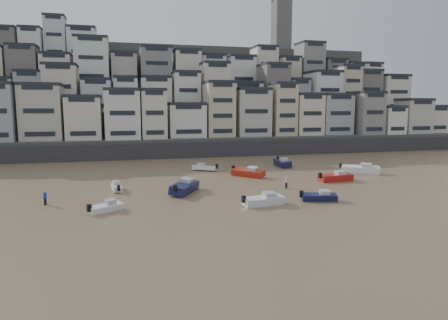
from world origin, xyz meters
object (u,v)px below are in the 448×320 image
object	(u,v)px
person_blue	(45,198)
person_pink	(286,182)
boat_e	(248,171)
boat_h	(205,167)
boat_f	(117,187)
boat_a	(264,199)
boat_j	(106,207)
boat_g	(360,168)
boat_i	(282,162)
boat_b	(319,196)
boat_c	(185,186)
boat_d	(336,176)

from	to	relation	value
person_blue	person_pink	size ratio (longest dim) A/B	1.00
boat_e	boat_h	world-z (taller)	boat_e
boat_f	person_blue	size ratio (longest dim) A/B	2.38
boat_a	person_blue	size ratio (longest dim) A/B	3.18
boat_e	boat_j	size ratio (longest dim) A/B	1.48
boat_a	person_blue	xyz separation A→B (m)	(-24.88, 6.56, 0.12)
boat_h	person_pink	distance (m)	19.87
boat_g	boat_i	xyz separation A→B (m)	(-9.92, 10.95, -0.05)
boat_f	boat_h	distance (m)	20.59
boat_h	boat_i	world-z (taller)	boat_i
boat_b	boat_e	world-z (taller)	boat_e
boat_c	person_pink	world-z (taller)	boat_c
boat_g	person_pink	distance (m)	19.47
boat_c	boat_j	bearing A→B (deg)	156.80
boat_c	boat_f	bearing A→B (deg)	97.83
boat_e	person_pink	xyz separation A→B (m)	(2.38, -10.37, 0.02)
boat_a	boat_e	xyz separation A→B (m)	(4.09, 18.78, 0.09)
boat_f	boat_g	world-z (taller)	boat_g
boat_f	boat_i	distance (m)	34.38
boat_g	boat_c	bearing A→B (deg)	-134.82
boat_d	boat_c	bearing A→B (deg)	-179.00
boat_g	boat_h	distance (m)	27.24
boat_f	person_blue	distance (m)	10.16
boat_h	boat_j	bearing A→B (deg)	90.56
boat_f	boat_j	bearing A→B (deg)	167.47
boat_j	person_blue	xyz separation A→B (m)	(-7.05, 4.95, 0.30)
boat_e	boat_i	xyz separation A→B (m)	(9.91, 9.20, 0.05)
boat_c	boat_e	world-z (taller)	boat_c
boat_b	person_blue	bearing A→B (deg)	-175.06
boat_b	person_pink	bearing A→B (deg)	112.27
boat_c	boat_i	xyz separation A→B (m)	(21.93, 18.83, -0.05)
boat_b	boat_e	bearing A→B (deg)	115.94
boat_c	boat_f	distance (m)	9.53
boat_i	person_blue	size ratio (longest dim) A/B	3.78
boat_e	boat_f	distance (m)	21.74
boat_a	boat_f	world-z (taller)	boat_a
boat_i	person_pink	bearing A→B (deg)	-15.82
person_blue	boat_b	bearing A→B (deg)	-10.87
boat_b	boat_j	bearing A→B (deg)	-167.03
person_blue	boat_j	bearing A→B (deg)	-35.05
boat_j	person_blue	size ratio (longest dim) A/B	2.40
boat_a	boat_g	bearing A→B (deg)	25.58
boat_e	person_pink	distance (m)	10.64
boat_f	person_pink	world-z (taller)	person_pink
boat_f	person_pink	bearing A→B (deg)	-107.46
boat_a	person_pink	xyz separation A→B (m)	(6.47, 8.41, 0.12)
boat_c	boat_a	bearing A→B (deg)	-109.58
boat_a	boat_i	bearing A→B (deg)	53.54
boat_g	boat_h	bearing A→B (deg)	-169.22
boat_g	boat_h	world-z (taller)	boat_g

